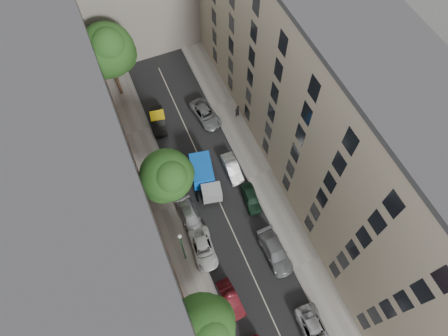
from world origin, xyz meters
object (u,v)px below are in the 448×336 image
car_left_1 (231,299)px  car_right_2 (251,198)px  tarp_truck (205,178)px  tree_near (204,328)px  car_left_4 (171,170)px  car_right_0 (315,331)px  tree_mid (168,177)px  car_left_3 (191,218)px  tree_far (109,52)px  car_right_4 (206,114)px  car_left_2 (203,249)px  lamp_post (182,245)px  pedestrian (237,111)px  car_left_5 (159,121)px  car_right_1 (275,252)px

car_left_1 → car_right_2: bearing=50.3°
tarp_truck → car_left_1: tarp_truck is taller
tree_near → car_left_4: bearing=81.2°
car_right_0 → tree_mid: (-7.46, 17.57, 5.08)m
car_left_3 → tree_far: 20.69m
car_right_2 → car_right_4: bearing=98.6°
car_left_1 → car_left_2: car_left_2 is taller
tree_far → car_right_0: bearing=-76.0°
car_left_1 → car_left_2: bearing=91.8°
car_right_2 → tree_mid: size_ratio=0.44×
car_left_3 → car_right_2: 6.82m
car_left_4 → lamp_post: size_ratio=0.60×
car_right_2 → tree_mid: bearing=164.4°
tree_far → pedestrian: tree_far is taller
car_left_2 → tree_mid: size_ratio=0.56×
car_right_4 → car_left_2: bearing=-120.9°
car_right_2 → pedestrian: 11.47m
tree_far → pedestrian: bearing=-36.7°
car_right_4 → tree_near: bearing=-119.9°
car_left_5 → pedestrian: 9.57m
car_left_1 → pedestrian: pedestrian is taller
tree_near → pedestrian: tree_near is taller
tarp_truck → car_left_4: size_ratio=1.46×
car_right_1 → lamp_post: (-8.46, 3.04, 3.51)m
tarp_truck → tree_near: 16.38m
car_left_5 → tree_near: size_ratio=0.53×
car_right_4 → car_left_3: bearing=-126.6°
car_left_5 → car_right_0: (5.76, -28.00, -0.03)m
tarp_truck → tree_near: tree_near is taller
car_left_5 → pedestrian: (9.20, -2.60, 0.41)m
car_right_2 → car_right_1: bearing=-85.8°
car_left_1 → tree_far: bearing=90.6°
car_left_1 → car_right_1: size_ratio=0.77×
pedestrian → lamp_post: bearing=30.9°
car_right_4 → tree_far: tree_far is taller
car_right_2 → car_right_0: bearing=-84.3°
car_right_4 → tree_mid: tree_mid is taller
car_left_5 → tree_far: tree_far is taller
tarp_truck → tree_mid: size_ratio=0.69×
car_left_2 → car_left_4: 9.86m
car_left_2 → car_left_5: (0.80, 16.80, 0.05)m
car_left_2 → tree_near: (-2.70, -7.70, 4.76)m
tarp_truck → car_left_2: bearing=-101.5°
car_right_1 → tree_far: tree_far is taller
car_left_2 → tree_far: bearing=100.3°
tree_far → car_right_1: bearing=-72.0°
car_left_4 → car_right_0: size_ratio=0.83×
car_right_0 → tree_far: bearing=106.6°
car_left_4 → tree_mid: bearing=-113.5°
tree_far → car_left_4: bearing=-81.4°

